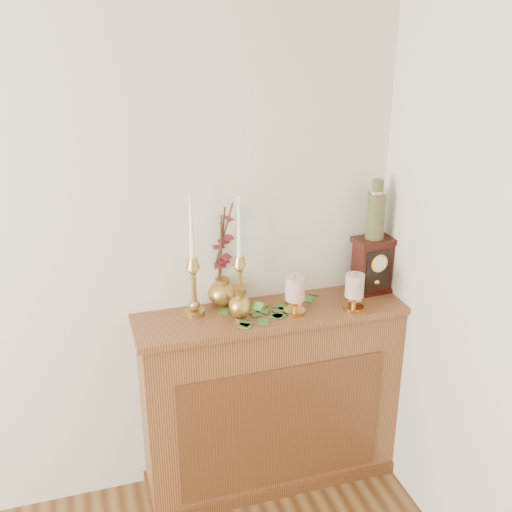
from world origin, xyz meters
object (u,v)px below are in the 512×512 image
object	(u,v)px
candlestick_left	(193,277)
ginger_jar	(222,257)
candlestick_center	(240,274)
ceramic_vase	(376,212)
bud_vase	(240,304)
mantel_clock	(372,266)

from	to	relation	value
candlestick_left	ginger_jar	xyz separation A→B (m)	(0.15, 0.08, 0.04)
candlestick_left	candlestick_center	world-z (taller)	candlestick_left
candlestick_center	ceramic_vase	xyz separation A→B (m)	(0.65, 0.01, 0.22)
candlestick_left	ceramic_vase	size ratio (longest dim) A/B	1.97
candlestick_left	ginger_jar	distance (m)	0.18
bud_vase	ceramic_vase	bearing A→B (deg)	9.17
candlestick_left	bud_vase	world-z (taller)	candlestick_left
bud_vase	ceramic_vase	world-z (taller)	ceramic_vase
candlestick_left	ceramic_vase	world-z (taller)	same
mantel_clock	ceramic_vase	size ratio (longest dim) A/B	0.97
mantel_clock	ceramic_vase	distance (m)	0.26
ginger_jar	candlestick_left	bearing A→B (deg)	-150.95
bud_vase	mantel_clock	distance (m)	0.69
ginger_jar	ceramic_vase	xyz separation A→B (m)	(0.70, -0.09, 0.17)
ginger_jar	mantel_clock	xyz separation A→B (m)	(0.70, -0.09, -0.09)
candlestick_left	candlestick_center	size ratio (longest dim) A/B	1.03
candlestick_center	bud_vase	distance (m)	0.14
candlestick_center	ceramic_vase	distance (m)	0.68
candlestick_center	ceramic_vase	bearing A→B (deg)	0.94
ceramic_vase	candlestick_left	bearing A→B (deg)	179.67
bud_vase	mantel_clock	size ratio (longest dim) A/B	0.59
candlestick_center	candlestick_left	bearing A→B (deg)	175.62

